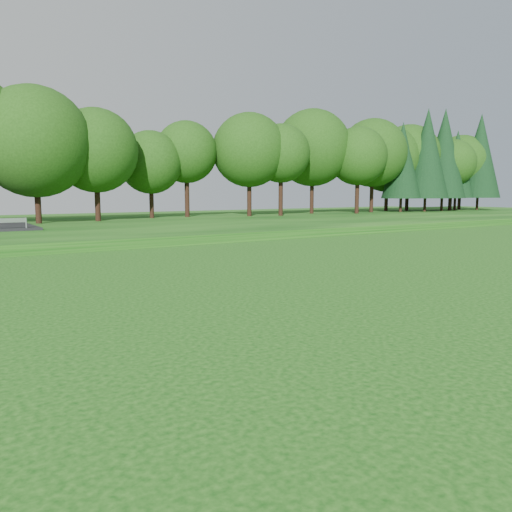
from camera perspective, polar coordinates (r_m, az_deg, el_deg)
berm at (r=46.40m, az=-9.70°, el=3.61°), size 130.00×30.00×0.60m
walking_path at (r=34.14m, az=-0.09°, el=1.94°), size 130.00×1.60×0.04m
treeline at (r=50.23m, az=-11.80°, el=12.74°), size 104.00×7.00×15.00m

